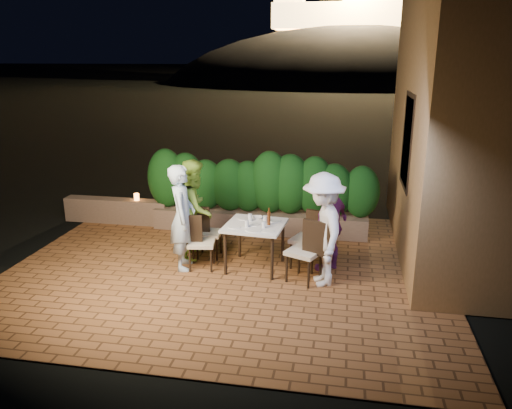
% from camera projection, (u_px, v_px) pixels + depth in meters
% --- Properties ---
extents(ground, '(400.00, 400.00, 0.00)m').
position_uv_depth(ground, '(221.00, 280.00, 7.77)').
color(ground, black).
rests_on(ground, ground).
extents(terrace_floor, '(7.00, 6.00, 0.15)m').
position_uv_depth(terrace_floor, '(228.00, 270.00, 8.26)').
color(terrace_floor, brown).
rests_on(terrace_floor, ground).
extents(building_wall, '(1.60, 5.00, 5.00)m').
position_uv_depth(building_wall, '(457.00, 108.00, 8.31)').
color(building_wall, '#A1723F').
rests_on(building_wall, ground).
extents(window_pane, '(0.08, 1.00, 1.40)m').
position_uv_depth(window_pane, '(409.00, 141.00, 8.12)').
color(window_pane, black).
rests_on(window_pane, building_wall).
extents(window_frame, '(0.06, 1.15, 1.55)m').
position_uv_depth(window_frame, '(408.00, 141.00, 8.12)').
color(window_frame, black).
rests_on(window_frame, building_wall).
extents(planter, '(4.20, 0.55, 0.40)m').
position_uv_depth(planter, '(259.00, 221.00, 9.84)').
color(planter, brown).
rests_on(planter, ground).
extents(hedge, '(4.00, 0.70, 1.10)m').
position_uv_depth(hedge, '(259.00, 184.00, 9.62)').
color(hedge, '#113F12').
rests_on(hedge, planter).
extents(parapet, '(2.20, 0.30, 0.50)m').
position_uv_depth(parapet, '(117.00, 211.00, 10.34)').
color(parapet, brown).
rests_on(parapet, ground).
extents(hill, '(52.00, 40.00, 22.00)m').
position_uv_depth(hill, '(349.00, 114.00, 65.11)').
color(hill, black).
rests_on(hill, ground).
extents(dining_table, '(0.99, 0.99, 0.75)m').
position_uv_depth(dining_table, '(255.00, 246.00, 8.08)').
color(dining_table, white).
rests_on(dining_table, ground).
extents(plate_nw, '(0.20, 0.20, 0.01)m').
position_uv_depth(plate_nw, '(234.00, 227.00, 7.83)').
color(plate_nw, white).
rests_on(plate_nw, dining_table).
extents(plate_sw, '(0.20, 0.20, 0.01)m').
position_uv_depth(plate_sw, '(244.00, 218.00, 8.23)').
color(plate_sw, white).
rests_on(plate_sw, dining_table).
extents(plate_ne, '(0.20, 0.20, 0.01)m').
position_uv_depth(plate_ne, '(268.00, 231.00, 7.66)').
color(plate_ne, white).
rests_on(plate_ne, dining_table).
extents(plate_se, '(0.20, 0.20, 0.01)m').
position_uv_depth(plate_se, '(275.00, 220.00, 8.13)').
color(plate_se, white).
rests_on(plate_se, dining_table).
extents(plate_centre, '(0.21, 0.21, 0.01)m').
position_uv_depth(plate_centre, '(253.00, 224.00, 7.97)').
color(plate_centre, white).
rests_on(plate_centre, dining_table).
extents(plate_front, '(0.24, 0.24, 0.01)m').
position_uv_depth(plate_front, '(254.00, 230.00, 7.69)').
color(plate_front, white).
rests_on(plate_front, dining_table).
extents(glass_nw, '(0.07, 0.07, 0.12)m').
position_uv_depth(glass_nw, '(247.00, 224.00, 7.82)').
color(glass_nw, silver).
rests_on(glass_nw, dining_table).
extents(glass_sw, '(0.07, 0.07, 0.12)m').
position_uv_depth(glass_sw, '(250.00, 217.00, 8.12)').
color(glass_sw, silver).
rests_on(glass_sw, dining_table).
extents(glass_ne, '(0.06, 0.06, 0.11)m').
position_uv_depth(glass_ne, '(264.00, 225.00, 7.78)').
color(glass_ne, silver).
rests_on(glass_ne, dining_table).
extents(glass_se, '(0.07, 0.07, 0.11)m').
position_uv_depth(glass_se, '(265.00, 219.00, 8.04)').
color(glass_se, silver).
rests_on(glass_se, dining_table).
extents(beer_bottle, '(0.05, 0.05, 0.28)m').
position_uv_depth(beer_bottle, '(269.00, 216.00, 7.91)').
color(beer_bottle, '#4B230C').
rests_on(beer_bottle, dining_table).
extents(bowl, '(0.19, 0.19, 0.04)m').
position_uv_depth(bowl, '(258.00, 218.00, 8.24)').
color(bowl, white).
rests_on(bowl, dining_table).
extents(chair_left_front, '(0.47, 0.47, 0.90)m').
position_uv_depth(chair_left_front, '(201.00, 242.00, 8.05)').
color(chair_left_front, black).
rests_on(chair_left_front, ground).
extents(chair_left_back, '(0.43, 0.43, 0.89)m').
position_uv_depth(chair_left_back, '(209.00, 232.00, 8.52)').
color(chair_left_back, black).
rests_on(chair_left_back, ground).
extents(chair_right_front, '(0.61, 0.61, 1.00)m').
position_uv_depth(chair_right_front, '(304.00, 250.00, 7.56)').
color(chair_right_front, black).
rests_on(chair_right_front, ground).
extents(chair_right_back, '(0.60, 0.60, 1.00)m').
position_uv_depth(chair_right_back, '(307.00, 239.00, 8.05)').
color(chair_right_back, black).
rests_on(chair_right_back, ground).
extents(diner_blue, '(0.54, 0.70, 1.72)m').
position_uv_depth(diner_blue, '(182.00, 217.00, 7.96)').
color(diner_blue, silver).
rests_on(diner_blue, ground).
extents(diner_green, '(0.70, 0.87, 1.69)m').
position_uv_depth(diner_green, '(195.00, 209.00, 8.46)').
color(diner_green, '#95C83E').
rests_on(diner_green, ground).
extents(diner_white, '(0.91, 1.24, 1.72)m').
position_uv_depth(diner_white, '(323.00, 230.00, 7.38)').
color(diner_white, white).
rests_on(diner_white, ground).
extents(diner_purple, '(0.75, 0.95, 1.51)m').
position_uv_depth(diner_purple, '(331.00, 225.00, 7.90)').
color(diner_purple, '#6F2878').
rests_on(diner_purple, ground).
extents(parapet_lamp, '(0.10, 0.10, 0.14)m').
position_uv_depth(parapet_lamp, '(137.00, 197.00, 10.17)').
color(parapet_lamp, orange).
rests_on(parapet_lamp, parapet).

